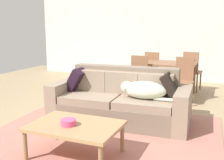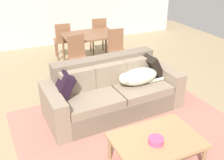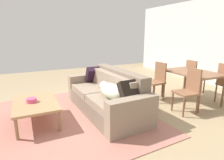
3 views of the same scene
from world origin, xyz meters
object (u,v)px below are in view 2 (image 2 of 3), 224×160
at_px(dog_on_left_cushion, 138,77).
at_px(dining_chair_near_right, 117,49).
at_px(coffee_table, 157,142).
at_px(couch, 112,92).
at_px(dining_chair_far_right, 99,34).
at_px(dining_table, 90,37).
at_px(dining_chair_far_left, 63,39).
at_px(dining_chair_near_left, 79,56).
at_px(throw_pillow_by_right_arm, 151,66).
at_px(bowl_on_coffee_table, 156,141).
at_px(throw_pillow_by_left_arm, 63,85).

bearing_deg(dog_on_left_cushion, dining_chair_near_right, 73.87).
bearing_deg(coffee_table, dining_chair_near_right, 73.75).
relative_size(couch, dining_chair_far_right, 2.39).
bearing_deg(dining_table, couch, -100.33).
distance_m(coffee_table, dining_chair_far_left, 4.06).
relative_size(couch, coffee_table, 2.14).
xyz_separation_m(dining_chair_near_left, dining_chair_far_right, (0.94, 1.25, 0.01)).
relative_size(dog_on_left_cushion, dining_table, 0.69).
bearing_deg(dining_chair_far_left, throw_pillow_by_right_arm, 114.89).
height_order(throw_pillow_by_right_arm, dining_chair_far_left, dining_chair_far_left).
relative_size(throw_pillow_by_right_arm, dining_chair_near_left, 0.45).
relative_size(dog_on_left_cushion, dining_chair_near_left, 0.90).
height_order(bowl_on_coffee_table, dining_chair_far_right, dining_chair_far_right).
xyz_separation_m(coffee_table, bowl_on_coffee_table, (-0.05, -0.06, 0.08)).
distance_m(dining_table, dining_chair_near_right, 0.72).
height_order(coffee_table, dining_chair_near_left, dining_chair_near_left).
bearing_deg(dog_on_left_cushion, dining_chair_far_left, 98.21).
bearing_deg(bowl_on_coffee_table, throw_pillow_by_right_arm, 59.97).
bearing_deg(dining_table, dining_chair_near_left, -127.95).
bearing_deg(throw_pillow_by_left_arm, dining_table, 59.73).
distance_m(dog_on_left_cushion, dining_chair_near_right, 1.63).
bearing_deg(dining_table, dog_on_left_cushion, -88.81).
relative_size(couch, throw_pillow_by_left_arm, 5.68).
bearing_deg(dining_chair_far_right, dining_table, 62.57).
xyz_separation_m(dining_chair_near_right, dining_chair_far_right, (0.03, 1.17, 0.02)).
relative_size(dining_chair_far_left, dining_chair_far_right, 0.96).
bearing_deg(bowl_on_coffee_table, dining_chair_far_left, 90.28).
bearing_deg(dining_chair_near_left, dining_table, 48.63).
height_order(dining_table, dining_chair_near_left, dining_chair_near_left).
relative_size(dog_on_left_cushion, dining_chair_near_right, 0.90).
bearing_deg(throw_pillow_by_right_arm, dining_chair_near_left, 125.45).
height_order(coffee_table, dining_chair_near_right, dining_chair_near_right).
xyz_separation_m(dog_on_left_cushion, throw_pillow_by_left_arm, (-1.22, 0.13, 0.04)).
height_order(throw_pillow_by_left_arm, dining_chair_far_right, dining_chair_far_right).
relative_size(dining_chair_near_left, dining_chair_far_right, 0.98).
height_order(couch, dog_on_left_cushion, couch).
height_order(dining_chair_near_right, dining_chair_far_left, dining_chair_near_right).
relative_size(coffee_table, dining_chair_near_right, 1.14).
xyz_separation_m(dog_on_left_cushion, dining_chair_near_left, (-0.54, 1.50, -0.07)).
height_order(dining_table, dining_chair_far_right, dining_chair_far_right).
bearing_deg(dog_on_left_cushion, dining_chair_near_left, 107.03).
bearing_deg(couch, dining_chair_near_left, 92.48).
bearing_deg(dining_chair_near_left, coffee_table, -91.79).
bearing_deg(bowl_on_coffee_table, dining_chair_near_right, 73.09).
xyz_separation_m(coffee_table, dining_chair_near_right, (0.84, 2.87, 0.14)).
bearing_deg(throw_pillow_by_left_arm, couch, -1.13).
distance_m(dog_on_left_cushion, dining_table, 2.14).
relative_size(couch, bowl_on_coffee_table, 12.38).
xyz_separation_m(throw_pillow_by_left_arm, bowl_on_coffee_table, (0.70, -1.48, -0.19)).
xyz_separation_m(couch, throw_pillow_by_left_arm, (-0.80, 0.02, 0.29)).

